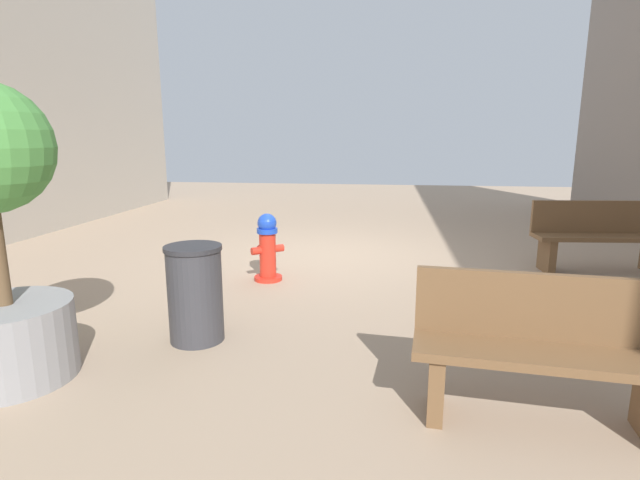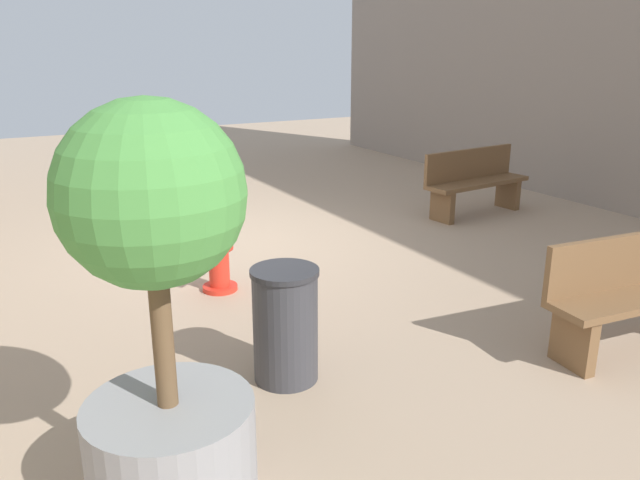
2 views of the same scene
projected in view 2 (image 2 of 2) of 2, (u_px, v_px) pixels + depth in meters
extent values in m
plane|color=tan|center=(234.00, 244.00, 7.92)|extent=(23.40, 23.40, 0.00)
cylinder|color=red|center=(220.00, 287.00, 6.44)|extent=(0.36, 0.36, 0.05)
cylinder|color=red|center=(219.00, 259.00, 6.35)|extent=(0.21, 0.21, 0.57)
cylinder|color=blue|center=(217.00, 230.00, 6.25)|extent=(0.26, 0.26, 0.06)
sphere|color=blue|center=(217.00, 220.00, 6.23)|extent=(0.24, 0.24, 0.24)
cylinder|color=red|center=(210.00, 257.00, 6.20)|extent=(0.16, 0.15, 0.09)
cylinder|color=red|center=(226.00, 249.00, 6.46)|extent=(0.16, 0.15, 0.09)
cylinder|color=red|center=(205.00, 255.00, 6.40)|extent=(0.18, 0.19, 0.12)
cube|color=brown|center=(508.00, 194.00, 9.62)|extent=(0.14, 0.40, 0.45)
cube|color=brown|center=(442.00, 206.00, 8.86)|extent=(0.14, 0.40, 0.45)
cube|color=brown|center=(478.00, 183.00, 9.16)|extent=(1.79, 0.61, 0.06)
cube|color=brown|center=(469.00, 164.00, 9.23)|extent=(1.75, 0.23, 0.44)
cube|color=brown|center=(574.00, 341.00, 4.84)|extent=(0.14, 0.40, 0.45)
cube|color=brown|center=(638.00, 297.00, 5.01)|extent=(1.63, 0.60, 0.06)
cube|color=brown|center=(623.00, 261.00, 5.10)|extent=(1.59, 0.22, 0.44)
cylinder|color=gray|center=(172.00, 451.00, 3.42)|extent=(0.92, 0.92, 0.59)
cylinder|color=brown|center=(162.00, 330.00, 3.20)|extent=(0.11, 0.11, 0.86)
sphere|color=#4C9342|center=(151.00, 194.00, 2.99)|extent=(0.93, 0.93, 0.93)
cylinder|color=#38383D|center=(286.00, 327.00, 4.63)|extent=(0.48, 0.48, 0.83)
cylinder|color=#2C2C30|center=(285.00, 272.00, 4.50)|extent=(0.50, 0.50, 0.04)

